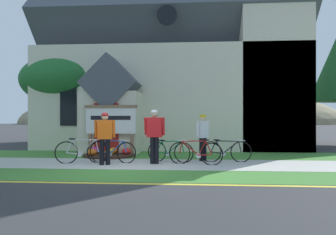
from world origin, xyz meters
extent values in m
plane|color=#333335|center=(0.00, 4.00, 0.00)|extent=(140.00, 140.00, 0.00)
cube|color=#B7B5AD|center=(0.89, 1.55, 0.01)|extent=(32.00, 2.50, 0.01)
cube|color=#427F33|center=(0.89, -0.63, 0.00)|extent=(32.00, 1.85, 0.01)
cube|color=#427F33|center=(0.89, 4.19, 0.00)|extent=(24.00, 2.78, 0.01)
cube|color=yellow|center=(0.89, -1.70, 0.00)|extent=(28.00, 0.16, 0.01)
cube|color=beige|center=(0.89, 10.21, 2.43)|extent=(12.88, 9.26, 4.86)
cube|color=#4C515B|center=(0.89, 10.21, 6.59)|extent=(13.38, 9.43, 9.43)
cube|color=beige|center=(5.78, 7.13, 6.05)|extent=(3.11, 3.11, 12.11)
cube|color=beige|center=(-1.43, 4.78, 1.30)|extent=(2.40, 1.60, 2.60)
cube|color=#4C515B|center=(-1.43, 4.78, 2.95)|extent=(2.40, 1.80, 2.40)
cube|color=maroon|center=(-1.43, 3.96, 1.05)|extent=(1.00, 0.06, 2.10)
cube|color=black|center=(-3.62, 5.55, 2.10)|extent=(0.76, 0.06, 1.90)
cone|color=black|center=(-3.62, 5.55, 3.05)|extent=(0.80, 0.06, 0.80)
cylinder|color=black|center=(0.89, 5.55, 6.07)|extent=(0.90, 0.06, 0.90)
cube|color=#7F6047|center=(-2.03, 3.73, 0.44)|extent=(0.12, 0.12, 0.88)
cube|color=#7F6047|center=(-0.36, 3.75, 0.44)|extent=(0.12, 0.12, 0.88)
cube|color=white|center=(-1.19, 3.74, 1.39)|extent=(1.99, 0.10, 1.01)
cube|color=#7F6047|center=(-1.19, 3.74, 1.95)|extent=(2.11, 0.14, 0.12)
cube|color=black|center=(-1.19, 3.69, 1.51)|extent=(1.59, 0.03, 0.16)
cylinder|color=#382319|center=(-1.19, 3.49, 0.05)|extent=(1.98, 1.98, 0.10)
ellipsoid|color=red|center=(-0.51, 3.43, 0.22)|extent=(0.36, 0.36, 0.24)
ellipsoid|color=orange|center=(-1.09, 3.74, 0.22)|extent=(0.36, 0.36, 0.24)
ellipsoid|color=#CC338C|center=(-1.85, 3.79, 0.22)|extent=(0.36, 0.36, 0.24)
ellipsoid|color=orange|center=(-1.73, 3.01, 0.22)|extent=(0.36, 0.36, 0.24)
ellipsoid|color=gold|center=(-1.11, 3.20, 0.22)|extent=(0.36, 0.36, 0.24)
torus|color=black|center=(0.81, 2.30, 0.33)|extent=(0.67, 0.25, 0.70)
torus|color=black|center=(1.75, 1.99, 0.33)|extent=(0.67, 0.25, 0.70)
cylinder|color=#19723F|center=(1.43, 2.09, 0.50)|extent=(0.52, 0.20, 0.46)
cylinder|color=#19723F|center=(1.32, 2.13, 0.71)|extent=(0.71, 0.26, 0.06)
cylinder|color=#19723F|center=(1.08, 2.21, 0.49)|extent=(0.25, 0.11, 0.43)
cylinder|color=#19723F|center=(1.00, 2.23, 0.31)|extent=(0.39, 0.16, 0.09)
cylinder|color=#19723F|center=(0.89, 2.27, 0.51)|extent=(0.21, 0.10, 0.38)
cylinder|color=#19723F|center=(1.71, 2.00, 0.52)|extent=(0.12, 0.07, 0.39)
ellipsoid|color=black|center=(0.98, 2.24, 0.73)|extent=(0.25, 0.15, 0.05)
cylinder|color=silver|center=(1.67, 2.01, 0.74)|extent=(0.43, 0.16, 0.03)
cylinder|color=silver|center=(1.18, 2.17, 0.28)|extent=(0.18, 0.07, 0.18)
torus|color=black|center=(2.66, 2.22, 0.34)|extent=(0.73, 0.07, 0.73)
torus|color=black|center=(3.69, 2.27, 0.34)|extent=(0.73, 0.07, 0.73)
cylinder|color=black|center=(3.34, 2.25, 0.50)|extent=(0.56, 0.06, 0.44)
cylinder|color=black|center=(3.23, 2.25, 0.71)|extent=(0.76, 0.07, 0.05)
cylinder|color=black|center=(2.96, 2.24, 0.51)|extent=(0.26, 0.05, 0.44)
cylinder|color=black|center=(2.87, 2.23, 0.32)|extent=(0.42, 0.05, 0.09)
cylinder|color=black|center=(2.76, 2.23, 0.53)|extent=(0.22, 0.05, 0.39)
cylinder|color=black|center=(3.65, 2.27, 0.53)|extent=(0.12, 0.04, 0.37)
ellipsoid|color=black|center=(2.85, 2.23, 0.75)|extent=(0.24, 0.09, 0.05)
cylinder|color=silver|center=(3.60, 2.27, 0.73)|extent=(0.44, 0.05, 0.03)
cylinder|color=silver|center=(3.07, 2.24, 0.29)|extent=(0.18, 0.03, 0.18)
torus|color=black|center=(-1.17, 1.99, 0.34)|extent=(0.70, 0.23, 0.72)
torus|color=black|center=(-0.15, 1.70, 0.34)|extent=(0.70, 0.23, 0.72)
cylinder|color=#194CA5|center=(-0.50, 1.80, 0.51)|extent=(0.56, 0.19, 0.47)
cylinder|color=#194CA5|center=(-0.61, 1.83, 0.74)|extent=(0.76, 0.25, 0.05)
cylinder|color=#194CA5|center=(-0.87, 1.91, 0.52)|extent=(0.26, 0.11, 0.47)
cylinder|color=#194CA5|center=(-0.97, 1.93, 0.32)|extent=(0.42, 0.15, 0.09)
cylinder|color=#194CA5|center=(-1.08, 1.96, 0.54)|extent=(0.22, 0.09, 0.42)
cylinder|color=#194CA5|center=(-0.19, 1.71, 0.54)|extent=(0.13, 0.07, 0.40)
ellipsoid|color=black|center=(-0.99, 1.94, 0.77)|extent=(0.25, 0.14, 0.05)
cylinder|color=silver|center=(-0.23, 1.73, 0.75)|extent=(0.43, 0.15, 0.03)
cylinder|color=silver|center=(-0.76, 1.87, 0.29)|extent=(0.18, 0.07, 0.18)
torus|color=black|center=(-2.10, 1.44, 0.36)|extent=(0.74, 0.23, 0.75)
torus|color=black|center=(-1.10, 1.72, 0.36)|extent=(0.74, 0.23, 0.75)
cylinder|color=#B7B7BC|center=(-1.44, 1.62, 0.53)|extent=(0.55, 0.18, 0.48)
cylinder|color=#B7B7BC|center=(-1.55, 1.59, 0.77)|extent=(0.75, 0.24, 0.05)
cylinder|color=#B7B7BC|center=(-1.81, 1.52, 0.54)|extent=(0.26, 0.10, 0.49)
cylinder|color=#B7B7BC|center=(-1.90, 1.50, 0.33)|extent=(0.41, 0.14, 0.09)
cylinder|color=#B7B7BC|center=(-2.01, 1.47, 0.57)|extent=(0.22, 0.09, 0.43)
cylinder|color=#B7B7BC|center=(-1.14, 1.70, 0.56)|extent=(0.12, 0.07, 0.41)
ellipsoid|color=black|center=(-1.92, 1.49, 0.81)|extent=(0.25, 0.14, 0.05)
cylinder|color=silver|center=(-1.18, 1.69, 0.78)|extent=(0.43, 0.14, 0.03)
cylinder|color=silver|center=(-1.70, 1.55, 0.30)|extent=(0.18, 0.07, 0.18)
torus|color=black|center=(2.65, 1.43, 0.35)|extent=(0.72, 0.22, 0.73)
torus|color=black|center=(1.62, 1.69, 0.35)|extent=(0.72, 0.22, 0.73)
cylinder|color=#A51E19|center=(1.97, 1.60, 0.52)|extent=(0.57, 0.18, 0.47)
cylinder|color=#A51E19|center=(2.09, 1.58, 0.76)|extent=(0.77, 0.23, 0.06)
cylinder|color=#A51E19|center=(2.35, 1.51, 0.53)|extent=(0.27, 0.10, 0.49)
cylinder|color=#A51E19|center=(2.45, 1.48, 0.32)|extent=(0.42, 0.14, 0.09)
cylinder|color=#A51E19|center=(2.56, 1.45, 0.56)|extent=(0.23, 0.09, 0.43)
cylinder|color=#A51E19|center=(1.66, 1.68, 0.55)|extent=(0.13, 0.06, 0.40)
ellipsoid|color=black|center=(2.47, 1.48, 0.80)|extent=(0.25, 0.14, 0.05)
cylinder|color=silver|center=(1.70, 1.67, 0.76)|extent=(0.43, 0.14, 0.03)
cylinder|color=silver|center=(2.24, 1.54, 0.30)|extent=(0.18, 0.06, 0.18)
cylinder|color=black|center=(0.74, 1.56, 0.44)|extent=(0.15, 0.15, 0.88)
cylinder|color=black|center=(0.88, 1.56, 0.44)|extent=(0.15, 0.15, 0.88)
cube|color=red|center=(0.81, 1.56, 1.20)|extent=(0.50, 0.21, 0.64)
sphere|color=tan|center=(0.81, 1.56, 1.63)|extent=(0.23, 0.23, 0.23)
ellipsoid|color=silver|center=(0.81, 1.56, 1.69)|extent=(0.24, 0.29, 0.16)
cylinder|color=red|center=(0.51, 1.61, 1.23)|extent=(0.09, 0.25, 0.58)
cylinder|color=red|center=(1.10, 1.51, 1.23)|extent=(0.09, 0.18, 0.58)
cylinder|color=black|center=(-0.64, 1.20, 0.41)|extent=(0.15, 0.15, 0.83)
cylinder|color=black|center=(-0.83, 1.15, 0.41)|extent=(0.15, 0.15, 0.83)
cube|color=#E55914|center=(-0.74, 1.18, 1.13)|extent=(0.50, 0.31, 0.60)
sphere|color=beige|center=(-0.74, 1.18, 1.54)|extent=(0.21, 0.21, 0.21)
ellipsoid|color=red|center=(-0.74, 1.18, 1.60)|extent=(0.29, 0.32, 0.15)
cylinder|color=#E55914|center=(-0.45, 1.21, 1.16)|extent=(0.09, 0.15, 0.55)
cylinder|color=#E55914|center=(-1.02, 1.14, 1.16)|extent=(0.09, 0.13, 0.55)
cylinder|color=black|center=(2.45, 2.56, 0.40)|extent=(0.15, 0.15, 0.81)
cylinder|color=black|center=(2.35, 2.39, 0.40)|extent=(0.15, 0.15, 0.81)
cube|color=silver|center=(2.40, 2.47, 1.10)|extent=(0.41, 0.49, 0.59)
sphere|color=beige|center=(2.40, 2.47, 1.50)|extent=(0.21, 0.21, 0.21)
ellipsoid|color=gold|center=(2.40, 2.47, 1.56)|extent=(0.34, 0.32, 0.15)
cylinder|color=silver|center=(2.58, 2.69, 1.13)|extent=(0.09, 0.20, 0.54)
cylinder|color=silver|center=(2.22, 2.26, 1.13)|extent=(0.09, 0.10, 0.53)
cylinder|color=#4C3823|center=(-4.30, 7.55, 0.97)|extent=(0.39, 0.39, 1.95)
ellipsoid|color=#23662D|center=(-4.30, 7.55, 3.42)|extent=(4.93, 4.93, 2.69)
ellipsoid|color=#847A5B|center=(-2.32, 80.75, 0.00)|extent=(86.60, 48.83, 19.20)
camera|label=1|loc=(2.10, -9.22, 1.50)|focal=35.69mm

